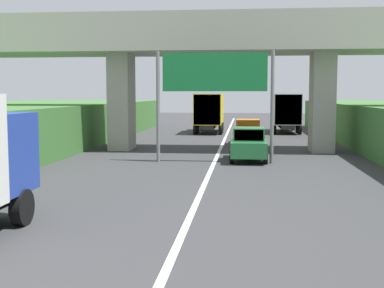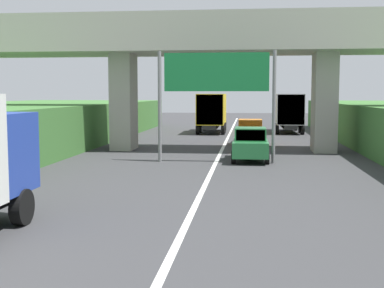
{
  "view_description": "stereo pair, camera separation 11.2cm",
  "coord_description": "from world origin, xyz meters",
  "px_view_note": "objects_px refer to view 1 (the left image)",
  "views": [
    {
      "loc": [
        1.5,
        5.64,
        3.43
      ],
      "look_at": [
        0.0,
        20.34,
        2.0
      ],
      "focal_mm": 48.31,
      "sensor_mm": 36.0,
      "label": 1
    },
    {
      "loc": [
        1.61,
        5.65,
        3.43
      ],
      "look_at": [
        0.0,
        20.34,
        2.0
      ],
      "focal_mm": 48.31,
      "sensor_mm": 36.0,
      "label": 2
    }
  ],
  "objects_px": {
    "car_orange": "(248,132)",
    "truck_silver": "(285,111)",
    "overhead_highway_sign": "(215,80)",
    "truck_yellow": "(210,111)",
    "car_green": "(249,144)"
  },
  "relations": [
    {
      "from": "truck_silver",
      "to": "truck_yellow",
      "type": "height_order",
      "value": "same"
    },
    {
      "from": "truck_yellow",
      "to": "car_orange",
      "type": "relative_size",
      "value": 1.78
    },
    {
      "from": "truck_silver",
      "to": "car_orange",
      "type": "height_order",
      "value": "truck_silver"
    },
    {
      "from": "car_green",
      "to": "overhead_highway_sign",
      "type": "bearing_deg",
      "value": -153.19
    },
    {
      "from": "overhead_highway_sign",
      "to": "truck_silver",
      "type": "relative_size",
      "value": 0.81
    },
    {
      "from": "overhead_highway_sign",
      "to": "truck_yellow",
      "type": "bearing_deg",
      "value": 94.53
    },
    {
      "from": "overhead_highway_sign",
      "to": "truck_silver",
      "type": "height_order",
      "value": "overhead_highway_sign"
    },
    {
      "from": "car_orange",
      "to": "overhead_highway_sign",
      "type": "bearing_deg",
      "value": -100.37
    },
    {
      "from": "truck_silver",
      "to": "car_orange",
      "type": "relative_size",
      "value": 1.78
    },
    {
      "from": "overhead_highway_sign",
      "to": "truck_yellow",
      "type": "xyz_separation_m",
      "value": [
        -1.6,
        20.17,
        -2.2
      ]
    },
    {
      "from": "truck_silver",
      "to": "car_green",
      "type": "relative_size",
      "value": 1.78
    },
    {
      "from": "truck_silver",
      "to": "car_green",
      "type": "distance_m",
      "value": 20.5
    },
    {
      "from": "car_orange",
      "to": "truck_silver",
      "type": "bearing_deg",
      "value": 73.77
    },
    {
      "from": "car_green",
      "to": "truck_silver",
      "type": "bearing_deg",
      "value": 80.47
    },
    {
      "from": "truck_yellow",
      "to": "car_green",
      "type": "distance_m",
      "value": 19.61
    }
  ]
}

